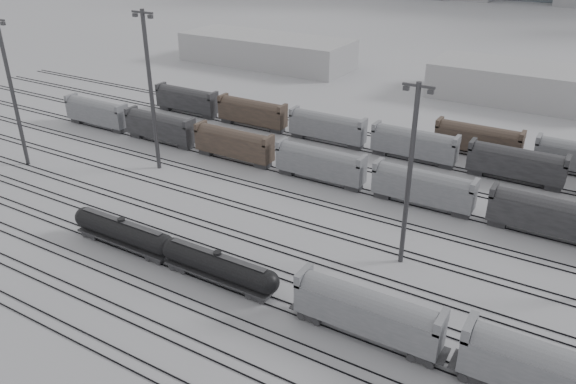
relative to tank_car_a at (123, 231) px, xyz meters
The scene contains 13 objects.
ground 21.29m from the tank_car_a, ahead, with size 900.00×900.00×0.00m, color #B3B3B8.
tracks 26.91m from the tank_car_a, 37.98° to the left, with size 220.00×71.50×0.16m.
tank_car_a is the anchor object (origin of this frame).
tank_car_b 15.23m from the tank_car_a, ahead, with size 16.30×2.72×4.03m.
hopper_car_a 33.84m from the tank_car_a, ahead, with size 15.31×3.04×5.48m.
hopper_car_b 51.59m from the tank_car_a, ahead, with size 16.64×3.31×5.95m.
light_mast_a 37.90m from the tank_car_a, 162.12° to the left, with size 3.96×0.63×24.78m.
light_mast_b 28.12m from the tank_car_a, 122.73° to the left, with size 4.18×0.67×26.11m.
light_mast_c 36.62m from the tank_car_a, 25.49° to the left, with size 3.64×0.58×22.73m.
bg_string_near 42.54m from the tank_car_a, 46.78° to the left, with size 151.00×3.00×5.60m.
bg_string_mid 61.16m from the tank_car_a, 50.22° to the left, with size 151.00×3.00×5.60m.
warehouse_left 101.73m from the tank_car_a, 112.46° to the left, with size 50.00×18.00×8.00m, color #A6A6A9.
warehouse_mid 99.03m from the tank_car_a, 71.68° to the left, with size 40.00×18.00×8.00m, color #A6A6A9.
Camera 1 is at (28.89, -41.52, 38.54)m, focal length 35.00 mm.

